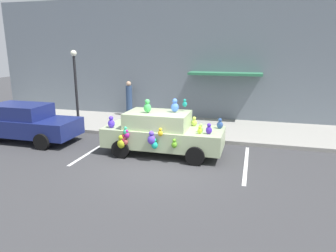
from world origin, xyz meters
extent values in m
plane|color=#38383A|center=(0.00, 0.00, 0.00)|extent=(60.00, 60.00, 0.00)
cube|color=gray|center=(0.00, 5.00, 0.07)|extent=(24.00, 4.00, 0.15)
cube|color=slate|center=(0.00, 7.15, 3.20)|extent=(24.00, 0.30, 6.40)
cube|color=#2D724E|center=(1.35, 6.60, 2.55)|extent=(3.60, 1.10, 0.12)
cube|color=silver|center=(2.69, 1.00, 0.00)|extent=(0.12, 3.60, 0.01)
cube|color=silver|center=(-2.95, 1.00, 0.00)|extent=(0.12, 3.60, 0.01)
cube|color=#ADC090|center=(-0.27, 1.26, 0.64)|extent=(4.29, 1.66, 0.68)
cube|color=#ADC090|center=(-0.48, 1.26, 1.26)|extent=(2.23, 1.47, 0.56)
cylinder|color=black|center=(1.06, 2.09, 0.32)|extent=(0.64, 0.22, 0.64)
cylinder|color=black|center=(1.06, 0.42, 0.32)|extent=(0.64, 0.22, 0.64)
cylinder|color=black|center=(-1.60, 2.09, 0.32)|extent=(0.64, 0.22, 0.64)
cylinder|color=black|center=(-1.60, 0.42, 0.32)|extent=(0.64, 0.22, 0.64)
ellipsoid|color=#5435ED|center=(-2.08, 0.75, 1.13)|extent=(0.25, 0.21, 0.30)
sphere|color=#5435ED|center=(-2.08, 0.75, 1.34)|extent=(0.16, 0.16, 0.16)
ellipsoid|color=#2D4F8E|center=(1.70, 1.69, 1.11)|extent=(0.22, 0.18, 0.26)
sphere|color=#2D4F8E|center=(1.70, 1.69, 1.29)|extent=(0.14, 0.14, 0.14)
ellipsoid|color=#A14241|center=(-1.39, 0.35, 0.61)|extent=(0.19, 0.15, 0.22)
sphere|color=#A14241|center=(-1.39, 0.35, 0.77)|extent=(0.12, 0.12, 0.12)
ellipsoid|color=#43BB58|center=(-0.80, 1.04, 1.72)|extent=(0.27, 0.22, 0.32)
sphere|color=#43BB58|center=(-0.80, 1.04, 1.95)|extent=(0.17, 0.17, 0.17)
ellipsoid|color=#38DC92|center=(-1.36, 0.36, 0.98)|extent=(0.17, 0.14, 0.20)
sphere|color=#38DC92|center=(-1.36, 0.36, 1.12)|extent=(0.11, 0.11, 0.11)
ellipsoid|color=yellow|center=(-0.12, 0.35, 1.02)|extent=(0.17, 0.14, 0.20)
sphere|color=yellow|center=(-0.12, 0.35, 1.16)|extent=(0.11, 0.11, 0.11)
ellipsoid|color=#ACBA20|center=(-1.53, 0.31, 0.56)|extent=(0.27, 0.22, 0.32)
sphere|color=#ACBA20|center=(-1.53, 0.31, 0.78)|extent=(0.17, 0.17, 0.17)
ellipsoid|color=#BAE12E|center=(1.13, 0.80, 1.08)|extent=(0.16, 0.13, 0.19)
sphere|color=#BAE12E|center=(1.13, 0.80, 1.21)|extent=(0.10, 0.10, 0.10)
ellipsoid|color=#C0DB4D|center=(0.75, 1.80, 1.11)|extent=(0.21, 0.17, 0.24)
sphere|color=#C0DB4D|center=(0.75, 1.80, 1.27)|extent=(0.13, 0.13, 0.13)
ellipsoid|color=#A11F87|center=(-1.32, 0.35, 0.86)|extent=(0.18, 0.15, 0.21)
sphere|color=#A11F87|center=(-1.32, 0.35, 1.01)|extent=(0.11, 0.11, 0.11)
ellipsoid|color=#5E40D8|center=(-0.41, 0.31, 0.79)|extent=(0.27, 0.22, 0.32)
sphere|color=#5E40D8|center=(-0.41, 0.31, 1.01)|extent=(0.17, 0.17, 0.17)
ellipsoid|color=#1FC7A6|center=(-0.32, 0.34, 0.60)|extent=(0.22, 0.18, 0.26)
sphere|color=#1FC7A6|center=(-0.32, 0.34, 0.77)|extent=(0.14, 0.14, 0.14)
ellipsoid|color=#60AE24|center=(0.36, 0.35, 0.66)|extent=(0.18, 0.15, 0.22)
sphere|color=#60AE24|center=(0.36, 0.35, 0.81)|extent=(0.12, 0.12, 0.12)
ellipsoid|color=maroon|center=(-1.45, 0.35, 0.67)|extent=(0.19, 0.16, 0.23)
sphere|color=maroon|center=(-1.45, 0.35, 0.83)|extent=(0.12, 0.12, 0.12)
ellipsoid|color=teal|center=(0.38, 1.78, 1.79)|extent=(0.17, 0.14, 0.20)
sphere|color=teal|center=(0.38, 1.78, 1.92)|extent=(0.11, 0.11, 0.11)
ellipsoid|color=#3EB4B2|center=(0.46, 1.08, 1.13)|extent=(0.25, 0.20, 0.29)
sphere|color=#3EB4B2|center=(0.46, 1.08, 1.33)|extent=(0.16, 0.16, 0.16)
ellipsoid|color=#4523B0|center=(1.43, 0.86, 1.11)|extent=(0.21, 0.17, 0.25)
sphere|color=#4523B0|center=(1.43, 0.86, 1.28)|extent=(0.14, 0.14, 0.14)
ellipsoid|color=#9E4559|center=(-1.26, 1.35, 1.10)|extent=(0.19, 0.16, 0.23)
sphere|color=#9E4559|center=(-1.26, 1.35, 1.26)|extent=(0.12, 0.12, 0.12)
ellipsoid|color=#A1EB68|center=(1.13, 1.00, 1.09)|extent=(0.18, 0.14, 0.21)
sphere|color=#A1EB68|center=(1.13, 1.00, 1.23)|extent=(0.11, 0.11, 0.11)
ellipsoid|color=#4678E2|center=(0.11, 1.40, 1.73)|extent=(0.28, 0.23, 0.33)
sphere|color=#4678E2|center=(0.11, 1.40, 1.95)|extent=(0.18, 0.18, 0.18)
cube|color=navy|center=(-6.23, 1.28, 0.64)|extent=(4.43, 1.69, 0.68)
cube|color=navy|center=(-6.45, 1.28, 1.26)|extent=(2.30, 1.49, 0.56)
cylinder|color=black|center=(-4.86, 2.13, 0.32)|extent=(0.64, 0.22, 0.64)
cylinder|color=black|center=(-4.86, 0.43, 0.32)|extent=(0.64, 0.22, 0.64)
cylinder|color=black|center=(-7.60, 2.13, 0.32)|extent=(0.64, 0.22, 0.64)
ellipsoid|color=brown|center=(-0.11, 3.61, 0.41)|extent=(0.42, 0.35, 0.52)
sphere|color=brown|center=(-0.11, 3.61, 0.79)|extent=(0.30, 0.30, 0.30)
sphere|color=brown|center=(-0.22, 3.61, 0.89)|extent=(0.12, 0.12, 0.12)
sphere|color=brown|center=(-0.01, 3.61, 0.89)|extent=(0.12, 0.12, 0.12)
cylinder|color=black|center=(-5.15, 3.50, 1.78)|extent=(0.12, 0.12, 3.27)
sphere|color=#EAEACC|center=(-5.15, 3.50, 3.56)|extent=(0.28, 0.28, 0.28)
cylinder|color=navy|center=(-3.78, 6.46, 0.97)|extent=(0.34, 0.34, 1.64)
sphere|color=tan|center=(-3.78, 6.46, 1.92)|extent=(0.26, 0.26, 0.26)
camera|label=1|loc=(2.79, -9.07, 3.76)|focal=32.95mm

